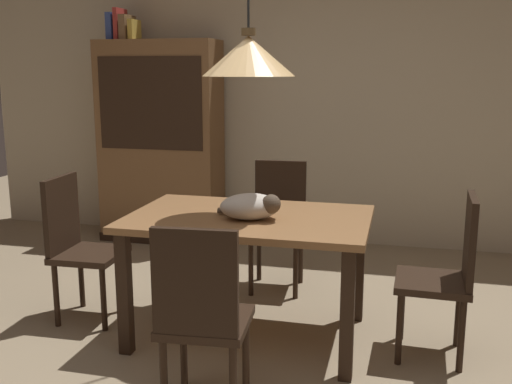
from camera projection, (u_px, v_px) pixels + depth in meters
The scene contains 14 objects.
ground at pixel (225, 372), 3.16m from camera, with size 10.00×10.00×0.00m, color #998466.
back_wall at pixel (308, 85), 5.38m from camera, with size 6.40×0.10×2.90m, color beige.
dining_table at pixel (249, 232), 3.47m from camera, with size 1.40×0.90×0.75m.
chair_right_side at pixel (448, 270), 3.23m from camera, with size 0.41×0.41×0.93m.
chair_near_front at pixel (201, 312), 2.66m from camera, with size 0.43×0.43×0.93m.
chair_far_back at pixel (278, 219), 4.33m from camera, with size 0.42×0.42×0.93m.
chair_left_side at pixel (78, 242), 3.76m from camera, with size 0.41×0.41×0.93m.
cat_sleeping at pixel (252, 206), 3.34m from camera, with size 0.41×0.32×0.16m.
pendant_lamp at pixel (248, 56), 3.27m from camera, with size 0.52×0.52×1.30m.
hutch_bookcase at pixel (161, 146), 5.49m from camera, with size 1.12×0.45×1.85m.
book_blue_wide at pixel (114, 27), 5.37m from camera, with size 0.06×0.24×0.24m, color #384C93.
book_red_tall at pixel (120, 24), 5.35m from camera, with size 0.04×0.22×0.28m, color #B73833.
book_brown_thick at pixel (127, 28), 5.34m from camera, with size 0.06×0.24×0.22m, color brown.
book_yellow_short at pixel (134, 30), 5.33m from camera, with size 0.04×0.20×0.18m, color gold.
Camera 1 is at (0.86, -2.77, 1.58)m, focal length 41.43 mm.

